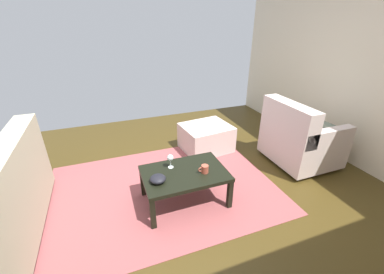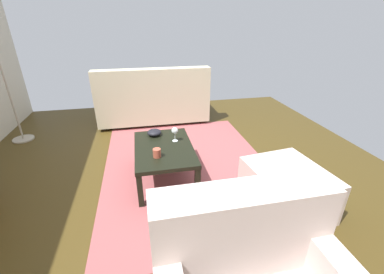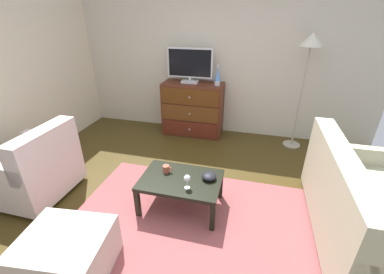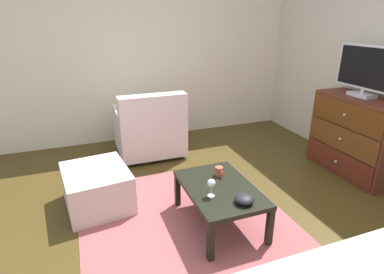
# 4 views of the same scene
# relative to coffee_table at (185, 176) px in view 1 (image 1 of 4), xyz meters

# --- Properties ---
(ground_plane) EXTENTS (5.42, 5.16, 0.05)m
(ground_plane) POSITION_rel_coffee_table_xyz_m (-0.03, -0.08, -0.36)
(ground_plane) COLOR #423314
(wall_plain_left) EXTENTS (0.12, 5.16, 2.65)m
(wall_plain_left) POSITION_rel_coffee_table_xyz_m (-2.50, -0.08, 0.99)
(wall_plain_left) COLOR beige
(wall_plain_left) RESTS_ON ground_plane
(area_rug) EXTENTS (2.60, 1.90, 0.01)m
(area_rug) POSITION_rel_coffee_table_xyz_m (0.17, -0.28, -0.33)
(area_rug) COLOR #994C4E
(area_rug) RESTS_ON ground_plane
(coffee_table) EXTENTS (0.88, 0.59, 0.38)m
(coffee_table) POSITION_rel_coffee_table_xyz_m (0.00, 0.00, 0.00)
(coffee_table) COLOR black
(coffee_table) RESTS_ON ground_plane
(wine_glass) EXTENTS (0.07, 0.07, 0.16)m
(wine_glass) POSITION_rel_coffee_table_xyz_m (0.11, -0.14, 0.16)
(wine_glass) COLOR silver
(wine_glass) RESTS_ON coffee_table
(mug) EXTENTS (0.11, 0.08, 0.08)m
(mug) POSITION_rel_coffee_table_xyz_m (-0.19, 0.08, 0.09)
(mug) COLOR #AF4E3A
(mug) RESTS_ON coffee_table
(bowl_decorative) EXTENTS (0.16, 0.16, 0.07)m
(bowl_decorative) POSITION_rel_coffee_table_xyz_m (0.30, 0.07, 0.08)
(bowl_decorative) COLOR black
(bowl_decorative) RESTS_ON coffee_table
(armchair) EXTENTS (0.80, 0.86, 0.90)m
(armchair) POSITION_rel_coffee_table_xyz_m (-1.73, -0.22, 0.03)
(armchair) COLOR #332319
(armchair) RESTS_ON ground_plane
(ottoman) EXTENTS (0.77, 0.68, 0.39)m
(ottoman) POSITION_rel_coffee_table_xyz_m (-0.70, -1.02, -0.14)
(ottoman) COLOR beige
(ottoman) RESTS_ON ground_plane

